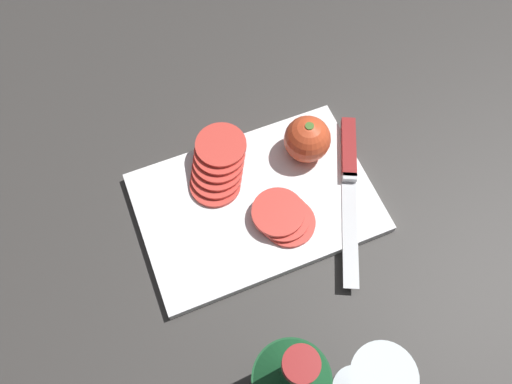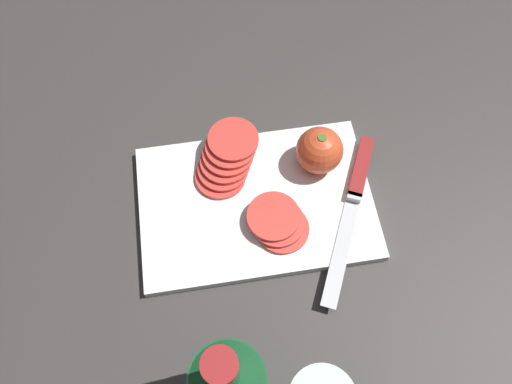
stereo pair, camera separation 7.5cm
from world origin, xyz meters
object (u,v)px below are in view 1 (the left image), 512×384
at_px(tomato_slice_stack_far, 283,217).
at_px(wine_glass, 374,381).
at_px(whole_tomato, 307,139).
at_px(tomato_slice_stack_near, 218,165).
at_px(knife, 349,164).

bearing_deg(tomato_slice_stack_far, wine_glass, 89.00).
distance_m(whole_tomato, tomato_slice_stack_far, 0.13).
height_order(whole_tomato, tomato_slice_stack_near, whole_tomato).
xyz_separation_m(wine_glass, tomato_slice_stack_near, (0.06, -0.38, -0.08)).
distance_m(tomato_slice_stack_near, tomato_slice_stack_far, 0.13).
relative_size(wine_glass, knife, 0.64).
relative_size(tomato_slice_stack_near, tomato_slice_stack_far, 1.27).
xyz_separation_m(wine_glass, tomato_slice_stack_far, (-0.00, -0.26, -0.09)).
relative_size(wine_glass, whole_tomato, 2.28).
bearing_deg(wine_glass, tomato_slice_stack_near, -81.27).
bearing_deg(whole_tomato, tomato_slice_stack_near, -7.31).
distance_m(wine_glass, tomato_slice_stack_far, 0.27).
distance_m(knife, tomato_slice_stack_near, 0.21).
height_order(knife, tomato_slice_stack_near, tomato_slice_stack_near).
height_order(wine_glass, tomato_slice_stack_near, wine_glass).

